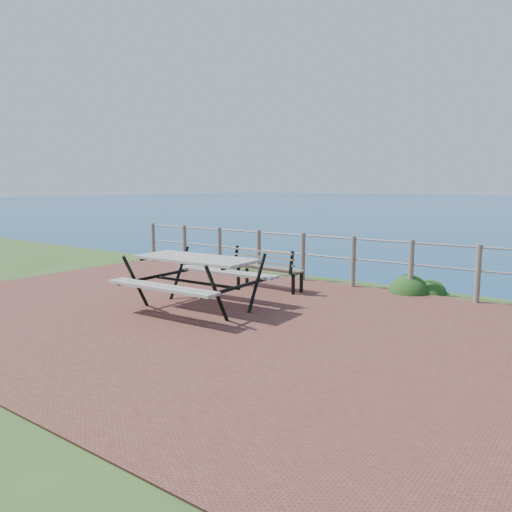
{
  "coord_description": "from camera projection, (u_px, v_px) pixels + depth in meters",
  "views": [
    {
      "loc": [
        5.35,
        -5.58,
        2.0
      ],
      "look_at": [
        0.12,
        1.53,
        0.75
      ],
      "focal_mm": 35.0,
      "sensor_mm": 36.0,
      "label": 1
    }
  ],
  "objects": [
    {
      "name": "park_bench",
      "position": [
        269.0,
        262.0,
        9.6
      ],
      "size": [
        1.45,
        0.42,
        0.81
      ],
      "rotation": [
        0.0,
        0.0,
        -0.04
      ],
      "color": "brown",
      "rests_on": "ground"
    },
    {
      "name": "shrub_lip_east",
      "position": [
        422.0,
        292.0,
        9.42
      ],
      "size": [
        0.8,
        0.8,
        0.55
      ],
      "primitive_type": "ellipsoid",
      "color": "#1C3F13",
      "rests_on": "ground"
    },
    {
      "name": "safety_railing",
      "position": [
        303.0,
        254.0,
        10.46
      ],
      "size": [
        9.4,
        0.1,
        1.0
      ],
      "color": "#6B5B4C",
      "rests_on": "ground"
    },
    {
      "name": "ground",
      "position": [
        193.0,
        313.0,
        7.87
      ],
      "size": [
        10.0,
        7.0,
        0.12
      ],
      "primitive_type": "cube",
      "color": "brown",
      "rests_on": "ground"
    },
    {
      "name": "picnic_table",
      "position": [
        196.0,
        277.0,
        8.0
      ],
      "size": [
        2.04,
        1.74,
        0.85
      ],
      "rotation": [
        0.0,
        0.0,
        0.04
      ],
      "color": "gray",
      "rests_on": "ground"
    },
    {
      "name": "shrub_lip_west",
      "position": [
        207.0,
        265.0,
        12.72
      ],
      "size": [
        0.67,
        0.67,
        0.38
      ],
      "primitive_type": "ellipsoid",
      "color": "#254A1B",
      "rests_on": "ground"
    }
  ]
}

